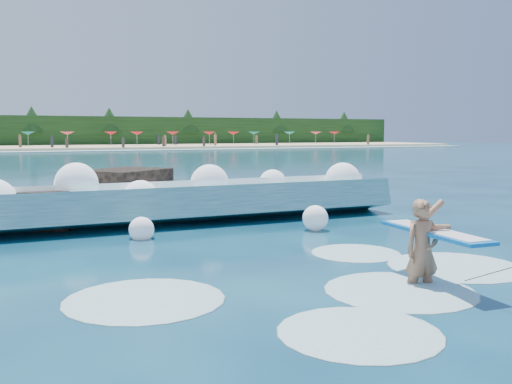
# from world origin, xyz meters

# --- Properties ---
(ground) EXTENTS (200.00, 200.00, 0.00)m
(ground) POSITION_xyz_m (0.00, 0.00, 0.00)
(ground) COLOR #082842
(ground) RESTS_ON ground
(beach) EXTENTS (140.00, 20.00, 0.40)m
(beach) POSITION_xyz_m (0.00, 78.00, 0.20)
(beach) COLOR tan
(beach) RESTS_ON ground
(wet_band) EXTENTS (140.00, 5.00, 0.08)m
(wet_band) POSITION_xyz_m (0.00, 67.00, 0.04)
(wet_band) COLOR silver
(wet_band) RESTS_ON ground
(treeline) EXTENTS (140.00, 4.00, 5.00)m
(treeline) POSITION_xyz_m (0.00, 88.00, 2.50)
(treeline) COLOR black
(treeline) RESTS_ON ground
(breaking_wave) EXTENTS (15.99, 2.58, 1.38)m
(breaking_wave) POSITION_xyz_m (-0.59, 6.27, 0.48)
(breaking_wave) COLOR teal
(breaking_wave) RESTS_ON ground
(rock_cluster) EXTENTS (8.77, 3.70, 1.61)m
(rock_cluster) POSITION_xyz_m (-3.03, 7.62, 0.51)
(rock_cluster) COLOR black
(rock_cluster) RESTS_ON ground
(surfer_with_board) EXTENTS (0.97, 2.88, 1.69)m
(surfer_with_board) POSITION_xyz_m (2.69, -1.89, 0.62)
(surfer_with_board) COLOR #A26A4C
(surfer_with_board) RESTS_ON ground
(wave_spray) EXTENTS (14.87, 4.16, 1.77)m
(wave_spray) POSITION_xyz_m (-0.81, 6.11, 0.85)
(wave_spray) COLOR white
(wave_spray) RESTS_ON ground
(surf_foam) EXTENTS (9.29, 5.85, 0.12)m
(surf_foam) POSITION_xyz_m (1.78, -1.46, 0.00)
(surf_foam) COLOR silver
(surf_foam) RESTS_ON ground
(beach_umbrellas) EXTENTS (111.25, 6.72, 0.50)m
(beach_umbrellas) POSITION_xyz_m (-0.30, 80.08, 2.25)
(beach_umbrellas) COLOR red
(beach_umbrellas) RESTS_ON ground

